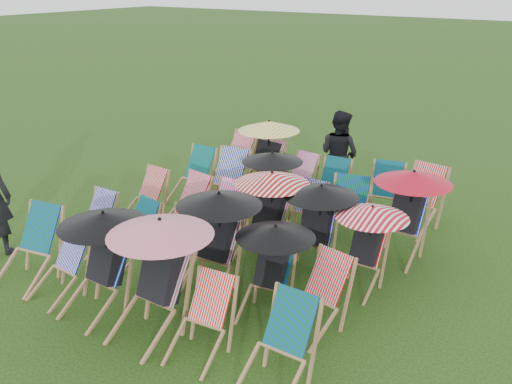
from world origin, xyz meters
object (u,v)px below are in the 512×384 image
Objects in this scene: deckchair_0 at (28,248)px; deckchair_5 at (277,348)px; deckchair_29 at (417,200)px; person_rear at (339,154)px.

deckchair_0 is 3.96m from deckchair_5.
deckchair_29 is at bearing 92.20° from deckchair_5.
person_rear is (-1.73, 0.63, 0.32)m from deckchair_29.
deckchair_29 is (-0.17, 4.57, 0.05)m from deckchair_5.
person_rear is (-1.90, 5.20, 0.36)m from deckchair_5.
person_rear reaches higher than deckchair_29.
deckchair_0 is 1.09× the size of deckchair_5.
deckchair_0 is 0.98× the size of deckchair_29.
deckchair_29 is at bearing 171.95° from person_rear.
deckchair_5 is 5.55m from person_rear.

